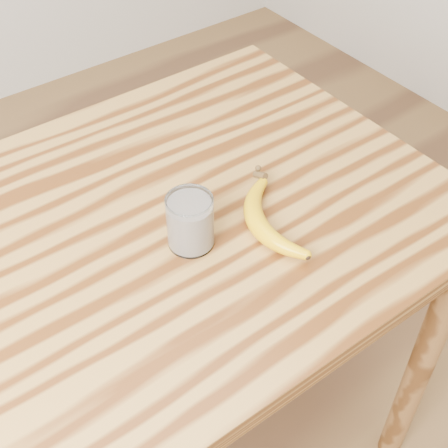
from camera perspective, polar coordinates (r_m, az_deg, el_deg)
table at (r=1.20m, az=-8.20°, el=-5.43°), size 1.20×0.80×0.90m
smoothie_glass at (r=1.05m, az=-3.10°, el=0.17°), size 0.08×0.08×0.10m
banana at (r=1.09m, az=2.98°, el=0.09°), size 0.19×0.31×0.04m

